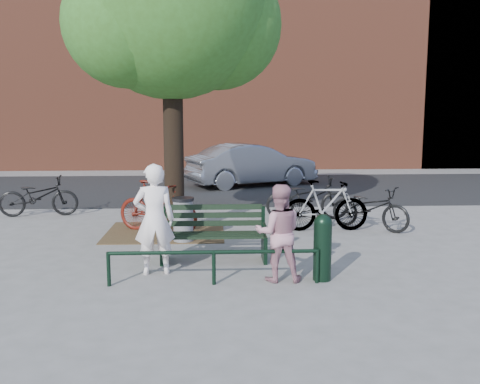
{
  "coord_description": "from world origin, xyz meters",
  "views": [
    {
      "loc": [
        0.02,
        -8.64,
        2.48
      ],
      "look_at": [
        0.48,
        1.0,
        1.02
      ],
      "focal_mm": 40.0,
      "sensor_mm": 36.0,
      "label": 1
    }
  ],
  "objects": [
    {
      "name": "litter_bin",
      "position": [
        -0.58,
        1.4,
        0.43
      ],
      "size": [
        0.42,
        0.42,
        0.85
      ],
      "color": "gray",
      "rests_on": "ground"
    },
    {
      "name": "bicycle_d",
      "position": [
        2.33,
        2.2,
        0.54
      ],
      "size": [
        1.79,
        0.52,
        1.07
      ],
      "primitive_type": "imported",
      "rotation": [
        0.0,
        0.0,
        1.58
      ],
      "color": "gray",
      "rests_on": "ground"
    },
    {
      "name": "guard_railing",
      "position": [
        0.0,
        -1.2,
        0.4
      ],
      "size": [
        3.06,
        0.06,
        0.51
      ],
      "color": "black",
      "rests_on": "ground"
    },
    {
      "name": "bicycle_a",
      "position": [
        -4.16,
        4.1,
        0.48
      ],
      "size": [
        1.89,
        0.84,
        0.96
      ],
      "primitive_type": "imported",
      "rotation": [
        0.0,
        0.0,
        1.68
      ],
      "color": "black",
      "rests_on": "ground"
    },
    {
      "name": "bicycle_c",
      "position": [
        2.16,
        3.43,
        0.5
      ],
      "size": [
        1.94,
        0.75,
        1.01
      ],
      "primitive_type": "imported",
      "rotation": [
        0.0,
        0.0,
        1.53
      ],
      "color": "black",
      "rests_on": "ground"
    },
    {
      "name": "ground",
      "position": [
        0.0,
        0.0,
        0.0
      ],
      "size": [
        90.0,
        90.0,
        0.0
      ],
      "primitive_type": "plane",
      "color": "gray",
      "rests_on": "ground"
    },
    {
      "name": "person_right",
      "position": [
        0.95,
        -1.05,
        0.72
      ],
      "size": [
        0.72,
        0.57,
        1.44
      ],
      "primitive_type": "imported",
      "rotation": [
        0.0,
        0.0,
        3.11
      ],
      "color": "#B67D8A",
      "rests_on": "ground"
    },
    {
      "name": "parked_car",
      "position": [
        1.27,
        9.06,
        0.71
      ],
      "size": [
        4.54,
        3.06,
        1.42
      ],
      "primitive_type": "imported",
      "rotation": [
        0.0,
        0.0,
        1.97
      ],
      "color": "slate",
      "rests_on": "ground"
    },
    {
      "name": "street_tree",
      "position": [
        -0.75,
        2.2,
        4.42
      ],
      "size": [
        4.2,
        3.8,
        6.5
      ],
      "color": "black",
      "rests_on": "ground"
    },
    {
      "name": "dirt_pit",
      "position": [
        -1.0,
        2.2,
        0.01
      ],
      "size": [
        2.4,
        2.0,
        0.02
      ],
      "primitive_type": "cube",
      "color": "brown",
      "rests_on": "ground"
    },
    {
      "name": "bollard",
      "position": [
        1.6,
        -1.07,
        0.53
      ],
      "size": [
        0.27,
        0.27,
        1.0
      ],
      "color": "black",
      "rests_on": "ground"
    },
    {
      "name": "townhouse_row",
      "position": [
        0.17,
        16.0,
        6.25
      ],
      "size": [
        45.0,
        4.0,
        14.0
      ],
      "color": "brown",
      "rests_on": "ground"
    },
    {
      "name": "bicycle_b",
      "position": [
        -1.15,
        2.2,
        0.54
      ],
      "size": [
        1.85,
        1.19,
        1.08
      ],
      "primitive_type": "imported",
      "rotation": [
        0.0,
        0.0,
        1.16
      ],
      "color": "#4E120B",
      "rests_on": "ground"
    },
    {
      "name": "park_bench",
      "position": [
        -0.0,
        0.08,
        0.48
      ],
      "size": [
        1.74,
        0.54,
        0.97
      ],
      "color": "black",
      "rests_on": "ground"
    },
    {
      "name": "bicycle_e",
      "position": [
        3.3,
        2.32,
        0.46
      ],
      "size": [
        1.72,
        1.63,
        0.92
      ],
      "primitive_type": "imported",
      "rotation": [
        0.0,
        0.0,
        0.84
      ],
      "color": "black",
      "rests_on": "ground"
    },
    {
      "name": "person_left",
      "position": [
        -0.9,
        -0.63,
        0.85
      ],
      "size": [
        0.67,
        0.49,
        1.7
      ],
      "primitive_type": "imported",
      "rotation": [
        0.0,
        0.0,
        3.28
      ],
      "color": "white",
      "rests_on": "ground"
    },
    {
      "name": "road",
      "position": [
        0.0,
        8.5,
        0.01
      ],
      "size": [
        40.0,
        7.0,
        0.01
      ],
      "primitive_type": "cube",
      "color": "black",
      "rests_on": "ground"
    }
  ]
}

